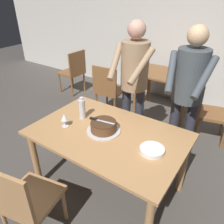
{
  "coord_description": "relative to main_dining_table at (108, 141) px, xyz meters",
  "views": [
    {
      "loc": [
        1.06,
        -1.48,
        2.03
      ],
      "look_at": [
        -0.05,
        0.15,
        0.9
      ],
      "focal_mm": 35.76,
      "sensor_mm": 36.0,
      "label": 1
    }
  ],
  "objects": [
    {
      "name": "person_cutting_cake",
      "position": [
        -0.12,
        0.7,
        0.43
      ],
      "size": [
        0.47,
        0.56,
        1.72
      ],
      "color": "#2D2D38",
      "rests_on": "ground_plane"
    },
    {
      "name": "background_chair_0",
      "position": [
        -2.09,
        1.73,
        -0.15
      ],
      "size": [
        0.46,
        0.46,
        0.9
      ],
      "color": "brown",
      "rests_on": "ground_plane"
    },
    {
      "name": "back_wall",
      "position": [
        0.0,
        2.68,
        0.7
      ],
      "size": [
        10.0,
        0.12,
        2.7
      ],
      "primitive_type": "cube",
      "color": "beige",
      "rests_on": "ground_plane"
    },
    {
      "name": "background_chair_3",
      "position": [
        0.63,
        1.59,
        -0.15
      ],
      "size": [
        0.53,
        0.53,
        0.9
      ],
      "color": "brown",
      "rests_on": "ground_plane"
    },
    {
      "name": "wine_glass_near",
      "position": [
        -0.44,
        -0.15,
        0.21
      ],
      "size": [
        0.08,
        0.08,
        0.14
      ],
      "color": "silver",
      "rests_on": "main_dining_table"
    },
    {
      "name": "cake_on_platter",
      "position": [
        -0.05,
        -0.0,
        0.16
      ],
      "size": [
        0.34,
        0.34,
        0.11
      ],
      "color": "silver",
      "rests_on": "main_dining_table"
    },
    {
      "name": "background_chair_2",
      "position": [
        -0.96,
        1.37,
        -0.15
      ],
      "size": [
        0.48,
        0.48,
        0.9
      ],
      "color": "brown",
      "rests_on": "ground_plane"
    },
    {
      "name": "chair_near_side",
      "position": [
        -0.23,
        -0.87,
        -0.15
      ],
      "size": [
        0.52,
        0.52,
        0.9
      ],
      "color": "tan",
      "rests_on": "ground_plane"
    },
    {
      "name": "water_bottle",
      "position": [
        -0.4,
        0.08,
        0.22
      ],
      "size": [
        0.07,
        0.07,
        0.25
      ],
      "color": "silver",
      "rests_on": "main_dining_table"
    },
    {
      "name": "ground_plane",
      "position": [
        0.0,
        0.0,
        -0.65
      ],
      "size": [
        14.0,
        14.0,
        0.0
      ],
      "primitive_type": "plane",
      "color": "#4C4742"
    },
    {
      "name": "plate_stack",
      "position": [
        0.49,
        -0.02,
        0.12
      ],
      "size": [
        0.22,
        0.22,
        0.04
      ],
      "color": "white",
      "rests_on": "main_dining_table"
    },
    {
      "name": "main_dining_table",
      "position": [
        0.0,
        0.0,
        0.0
      ],
      "size": [
        1.52,
        0.99,
        0.75
      ],
      "color": "tan",
      "rests_on": "ground_plane"
    },
    {
      "name": "person_standing_beside",
      "position": [
        0.51,
        0.73,
        0.43
      ],
      "size": [
        0.47,
        0.56,
        1.72
      ],
      "color": "#2D2D38",
      "rests_on": "ground_plane"
    },
    {
      "name": "cake_knife",
      "position": [
        -0.12,
        -0.01,
        0.22
      ],
      "size": [
        0.27,
        0.07,
        0.02
      ],
      "color": "silver",
      "rests_on": "cake_on_platter"
    },
    {
      "name": "background_table",
      "position": [
        -0.19,
        1.98,
        -0.07
      ],
      "size": [
        1.0,
        0.7,
        0.74
      ],
      "color": "brown",
      "rests_on": "ground_plane"
    }
  ]
}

